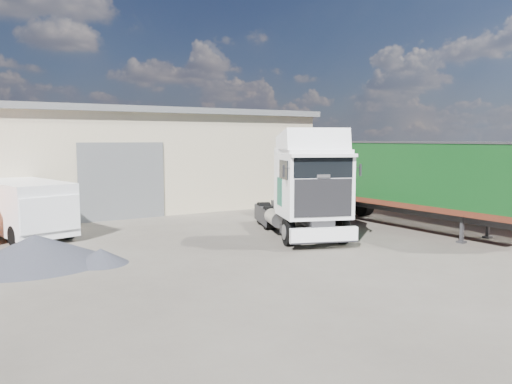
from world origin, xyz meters
TOP-DOWN VIEW (x-y plane):
  - ground at (0.00, 0.00)m, footprint 120.00×120.00m
  - warehouse at (-6.00, 16.00)m, footprint 30.60×12.60m
  - brick_boundary_wall at (11.50, 6.00)m, footprint 0.35×26.00m
  - tractor_unit at (2.73, 2.00)m, footprint 4.22×6.48m
  - box_trailer at (7.71, 2.07)m, footprint 2.91×11.11m
  - panel_van at (-6.40, 7.79)m, footprint 3.38×5.63m
  - gravel_heap at (-6.71, 2.91)m, footprint 5.37×4.69m

SIDE VIEW (x-z plane):
  - ground at x=0.00m, z-range 0.00..0.00m
  - gravel_heap at x=-6.71m, z-range -0.03..0.89m
  - panel_van at x=-6.40m, z-range 0.04..2.19m
  - brick_boundary_wall at x=11.50m, z-range 0.00..2.50m
  - tractor_unit at x=2.73m, z-range -0.33..3.82m
  - box_trailer at x=7.71m, z-range 0.40..4.06m
  - warehouse at x=-6.00m, z-range -0.05..5.37m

